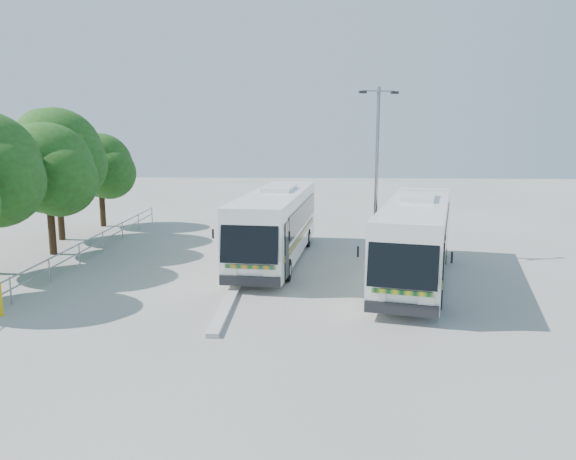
{
  "coord_description": "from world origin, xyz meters",
  "views": [
    {
      "loc": [
        0.6,
        -21.75,
        6.14
      ],
      "look_at": [
        -0.36,
        2.25,
        1.82
      ],
      "focal_mm": 35.0,
      "sensor_mm": 36.0,
      "label": 1
    }
  ],
  "objects_px": {
    "tree_far_e": "(101,166)",
    "lamppost": "(377,164)",
    "tree_far_d": "(58,154)",
    "coach_main": "(276,223)",
    "coach_adjacent": "(416,237)",
    "tree_far_c": "(49,169)",
    "bollard": "(0,300)"
  },
  "relations": [
    {
      "from": "coach_main",
      "to": "lamppost",
      "type": "relative_size",
      "value": 1.47
    },
    {
      "from": "tree_far_e",
      "to": "bollard",
      "type": "relative_size",
      "value": 5.3
    },
    {
      "from": "coach_adjacent",
      "to": "bollard",
      "type": "xyz_separation_m",
      "value": [
        -14.63,
        -5.21,
        -1.22
      ]
    },
    {
      "from": "tree_far_c",
      "to": "lamppost",
      "type": "height_order",
      "value": "lamppost"
    },
    {
      "from": "tree_far_c",
      "to": "tree_far_d",
      "type": "bearing_deg",
      "value": 107.83
    },
    {
      "from": "bollard",
      "to": "coach_adjacent",
      "type": "bearing_deg",
      "value": 19.6
    },
    {
      "from": "tree_far_e",
      "to": "coach_main",
      "type": "bearing_deg",
      "value": -37.83
    },
    {
      "from": "tree_far_c",
      "to": "bollard",
      "type": "height_order",
      "value": "tree_far_c"
    },
    {
      "from": "tree_far_e",
      "to": "bollard",
      "type": "height_order",
      "value": "tree_far_e"
    },
    {
      "from": "tree_far_c",
      "to": "tree_far_d",
      "type": "height_order",
      "value": "tree_far_d"
    },
    {
      "from": "tree_far_c",
      "to": "coach_adjacent",
      "type": "distance_m",
      "value": 17.71
    },
    {
      "from": "tree_far_d",
      "to": "tree_far_e",
      "type": "bearing_deg",
      "value": 81.37
    },
    {
      "from": "tree_far_e",
      "to": "lamppost",
      "type": "xyz_separation_m",
      "value": [
        16.41,
        -7.8,
        0.59
      ]
    },
    {
      "from": "tree_far_e",
      "to": "coach_main",
      "type": "distance_m",
      "value": 14.87
    },
    {
      "from": "tree_far_c",
      "to": "lamppost",
      "type": "distance_m",
      "value": 15.91
    },
    {
      "from": "tree_far_c",
      "to": "tree_far_e",
      "type": "relative_size",
      "value": 1.1
    },
    {
      "from": "tree_far_d",
      "to": "bollard",
      "type": "height_order",
      "value": "tree_far_d"
    },
    {
      "from": "tree_far_e",
      "to": "coach_main",
      "type": "relative_size",
      "value": 0.5
    },
    {
      "from": "tree_far_e",
      "to": "lamppost",
      "type": "distance_m",
      "value": 18.18
    },
    {
      "from": "tree_far_e",
      "to": "coach_adjacent",
      "type": "height_order",
      "value": "tree_far_e"
    },
    {
      "from": "tree_far_c",
      "to": "tree_far_e",
      "type": "bearing_deg",
      "value": 93.54
    },
    {
      "from": "coach_main",
      "to": "tree_far_d",
      "type": "bearing_deg",
      "value": 166.28
    },
    {
      "from": "tree_far_d",
      "to": "lamppost",
      "type": "distance_m",
      "value": 17.42
    },
    {
      "from": "tree_far_c",
      "to": "bollard",
      "type": "distance_m",
      "value": 10.31
    },
    {
      "from": "tree_far_d",
      "to": "coach_main",
      "type": "xyz_separation_m",
      "value": [
        12.31,
        -4.53,
        -3.03
      ]
    },
    {
      "from": "lamppost",
      "to": "coach_adjacent",
      "type": "bearing_deg",
      "value": -92.45
    },
    {
      "from": "tree_far_c",
      "to": "bollard",
      "type": "bearing_deg",
      "value": -75.43
    },
    {
      "from": "tree_far_c",
      "to": "tree_far_d",
      "type": "xyz_separation_m",
      "value": [
        -1.19,
        3.7,
        0.56
      ]
    },
    {
      "from": "tree_far_e",
      "to": "tree_far_d",
      "type": "bearing_deg",
      "value": -98.63
    },
    {
      "from": "coach_adjacent",
      "to": "bollard",
      "type": "relative_size",
      "value": 10.65
    },
    {
      "from": "coach_main",
      "to": "lamppost",
      "type": "xyz_separation_m",
      "value": [
        4.79,
        1.22,
        2.69
      ]
    },
    {
      "from": "coach_main",
      "to": "coach_adjacent",
      "type": "height_order",
      "value": "coach_main"
    }
  ]
}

